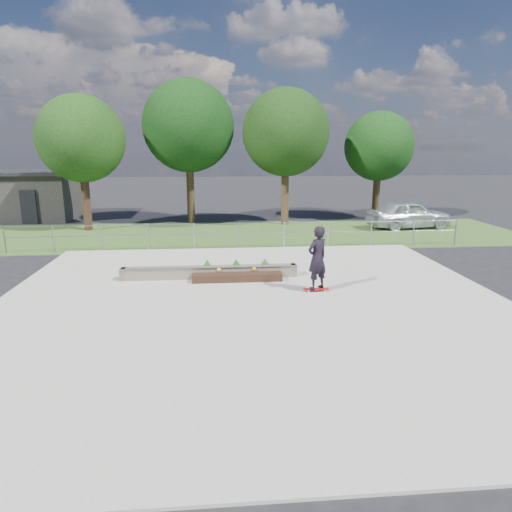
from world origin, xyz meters
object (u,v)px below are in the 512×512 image
at_px(planter_bed, 237,272).
at_px(skateboarder, 317,258).
at_px(parked_car, 409,214).
at_px(grind_ledge, 210,272).

bearing_deg(planter_bed, skateboarder, -36.36).
bearing_deg(parked_car, skateboarder, 137.15).
bearing_deg(planter_bed, parked_car, 42.91).
xyz_separation_m(skateboarder, parked_car, (7.67, 11.12, -0.33)).
bearing_deg(planter_bed, grind_ledge, 176.25).
relative_size(planter_bed, parked_car, 0.65).
height_order(grind_ledge, skateboarder, skateboarder).
xyz_separation_m(grind_ledge, planter_bed, (0.92, -0.06, -0.02)).
xyz_separation_m(grind_ledge, parked_car, (10.98, 9.30, 0.53)).
distance_m(grind_ledge, skateboarder, 3.88).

